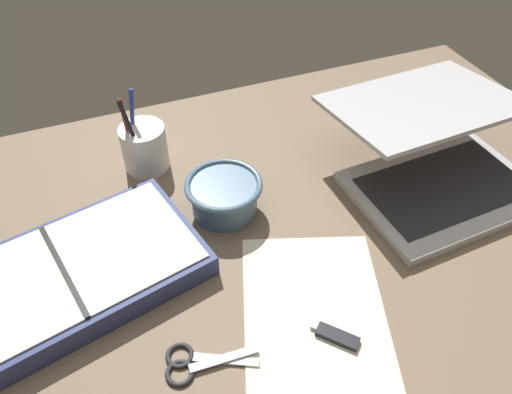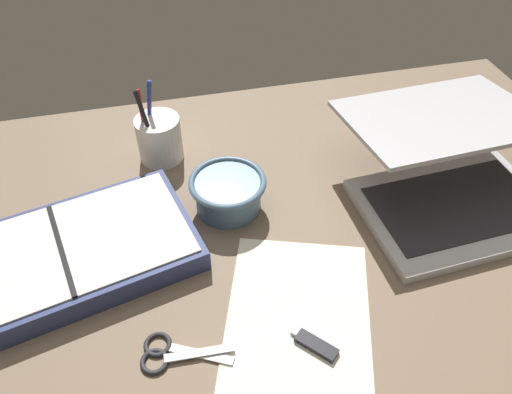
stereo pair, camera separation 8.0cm
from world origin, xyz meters
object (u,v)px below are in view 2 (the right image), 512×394
Objects in this scene: laptop at (450,177)px; pen_cup at (159,138)px; scissors at (167,353)px; bowl at (228,192)px; planner at (64,257)px.

pen_cup reaches higher than laptop.
laptop is 2.73× the size of scissors.
laptop reaches higher than bowl.
bowl is at bearing -58.97° from pen_cup.
bowl reaches higher than scissors.
laptop is 0.79× the size of planner.
scissors is (-3.66, -42.74, -4.24)cm from pen_cup.
pen_cup is 29.43cm from planner.
bowl is 28.24cm from planner.
bowl is at bearing 1.00° from planner.
bowl is 0.84× the size of pen_cup.
scissors is at bearing -117.85° from bowl.
pen_cup is at bearing 150.50° from laptop.
pen_cup is 1.23× the size of scissors.
scissors is (13.60, -19.04, -1.73)cm from planner.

